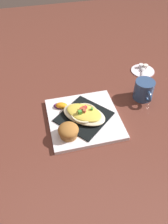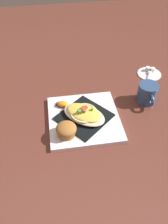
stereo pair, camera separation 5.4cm
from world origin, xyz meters
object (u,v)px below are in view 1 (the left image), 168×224
object	(u,v)px
muffin	(68,131)
creamer_cup_0	(146,66)
coffee_mug	(144,91)
creamer_saucer	(143,70)
spoon	(143,70)
gratin_dish	(84,114)
creamer_cup_1	(141,66)
square_plate	(84,119)
orange_garnish	(61,106)

from	to	relation	value
muffin	creamer_cup_0	bearing A→B (deg)	-53.52
coffee_mug	creamer_saucer	size ratio (longest dim) A/B	0.98
creamer_saucer	spoon	bearing A→B (deg)	153.25
gratin_dish	creamer_cup_1	size ratio (longest dim) A/B	8.55
gratin_dish	spoon	size ratio (longest dim) A/B	2.13
square_plate	coffee_mug	world-z (taller)	coffee_mug
orange_garnish	coffee_mug	xyz separation A→B (m)	(-0.01, -0.37, 0.01)
creamer_cup_1	creamer_saucer	bearing A→B (deg)	179.04
creamer_saucer	creamer_cup_1	size ratio (longest dim) A/B	4.95
coffee_mug	creamer_cup_0	distance (m)	0.23
spoon	creamer_cup_1	xyz separation A→B (m)	(0.03, -0.00, 0.00)
muffin	coffee_mug	world-z (taller)	coffee_mug
square_plate	orange_garnish	distance (m)	0.11
gratin_dish	coffee_mug	size ratio (longest dim) A/B	1.76
gratin_dish	muffin	bearing A→B (deg)	134.59
gratin_dish	orange_garnish	xyz separation A→B (m)	(0.08, 0.08, -0.01)
square_plate	creamer_cup_0	world-z (taller)	creamer_cup_0
gratin_dish	orange_garnish	world-z (taller)	gratin_dish
muffin	orange_garnish	xyz separation A→B (m)	(0.16, 0.00, -0.02)
muffin	spoon	size ratio (longest dim) A/B	0.80
orange_garnish	creamer_saucer	size ratio (longest dim) A/B	0.56
spoon	creamer_cup_1	bearing A→B (deg)	-7.10
gratin_dish	square_plate	bearing A→B (deg)	-103.35
creamer_saucer	creamer_cup_0	bearing A→B (deg)	-52.53
square_plate	creamer_cup_0	xyz separation A→B (m)	(0.28, -0.40, 0.01)
spoon	creamer_saucer	bearing A→B (deg)	-26.75
orange_garnish	creamer_cup_1	distance (m)	0.50
gratin_dish	orange_garnish	bearing A→B (deg)	44.60
orange_garnish	spoon	bearing A→B (deg)	-69.32
orange_garnish	creamer_cup_1	size ratio (longest dim) A/B	2.79
orange_garnish	coffee_mug	distance (m)	0.37
creamer_saucer	gratin_dish	bearing A→B (deg)	124.47
creamer_cup_0	creamer_cup_1	bearing A→B (deg)	63.25
gratin_dish	orange_garnish	distance (m)	0.11
square_plate	coffee_mug	distance (m)	0.30
square_plate	creamer_cup_1	bearing A→B (deg)	-52.88
creamer_saucer	orange_garnish	bearing A→B (deg)	111.36
muffin	orange_garnish	distance (m)	0.16
muffin	coffee_mug	size ratio (longest dim) A/B	0.66
gratin_dish	creamer_cup_0	world-z (taller)	gratin_dish
coffee_mug	creamer_cup_0	bearing A→B (deg)	-28.16
gratin_dish	creamer_cup_0	distance (m)	0.48
gratin_dish	creamer_saucer	xyz separation A→B (m)	(0.26, -0.38, -0.03)
muffin	creamer_cup_1	xyz separation A→B (m)	(0.36, -0.46, -0.03)
coffee_mug	orange_garnish	bearing A→B (deg)	88.27
coffee_mug	spoon	xyz separation A→B (m)	(0.18, -0.09, -0.03)
muffin	creamer_saucer	distance (m)	0.57
square_plate	creamer_saucer	xyz separation A→B (m)	(0.26, -0.38, -0.00)
gratin_dish	coffee_mug	xyz separation A→B (m)	(0.07, -0.29, 0.00)
creamer_cup_0	orange_garnish	bearing A→B (deg)	112.18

